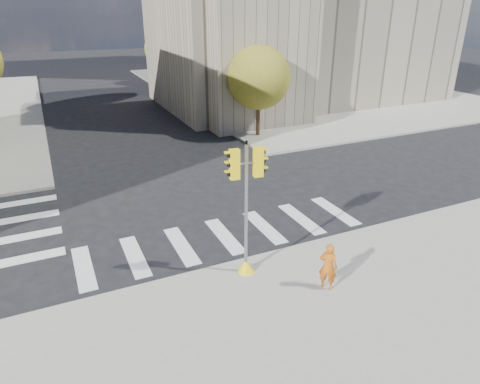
% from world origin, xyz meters
% --- Properties ---
extents(ground, '(160.00, 160.00, 0.00)m').
position_xyz_m(ground, '(0.00, 0.00, 0.00)').
color(ground, black).
rests_on(ground, ground).
extents(sidewalk_far_right, '(28.00, 40.00, 0.15)m').
position_xyz_m(sidewalk_far_right, '(20.00, 26.00, 0.07)').
color(sidewalk_far_right, gray).
rests_on(sidewalk_far_right, ground).
extents(civic_building, '(26.00, 16.00, 19.39)m').
position_xyz_m(civic_building, '(15.59, 19.12, 7.26)').
color(civic_building, gray).
rests_on(civic_building, ground).
extents(tree_re_near, '(4.20, 4.20, 6.16)m').
position_xyz_m(tree_re_near, '(7.50, 10.00, 4.05)').
color(tree_re_near, '#382616').
rests_on(tree_re_near, ground).
extents(tree_re_mid, '(4.60, 4.60, 6.66)m').
position_xyz_m(tree_re_mid, '(7.50, 22.00, 4.35)').
color(tree_re_mid, '#382616').
rests_on(tree_re_mid, ground).
extents(tree_re_far, '(4.00, 4.00, 5.88)m').
position_xyz_m(tree_re_far, '(7.50, 34.00, 3.87)').
color(tree_re_far, '#382616').
rests_on(tree_re_far, ground).
extents(lamp_near, '(0.35, 0.18, 8.11)m').
position_xyz_m(lamp_near, '(8.00, 14.00, 4.58)').
color(lamp_near, black).
rests_on(lamp_near, sidewalk_far_right).
extents(lamp_far, '(0.35, 0.18, 8.11)m').
position_xyz_m(lamp_far, '(8.00, 28.00, 4.58)').
color(lamp_far, black).
rests_on(lamp_far, sidewalk_far_right).
extents(traffic_signal, '(1.08, 0.56, 4.65)m').
position_xyz_m(traffic_signal, '(-0.50, -4.80, 2.12)').
color(traffic_signal, yellow).
rests_on(traffic_signal, sidewalk_near).
extents(photographer, '(0.68, 0.69, 1.60)m').
position_xyz_m(photographer, '(1.48, -6.69, 0.95)').
color(photographer, '#C35B12').
rests_on(photographer, sidewalk_near).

